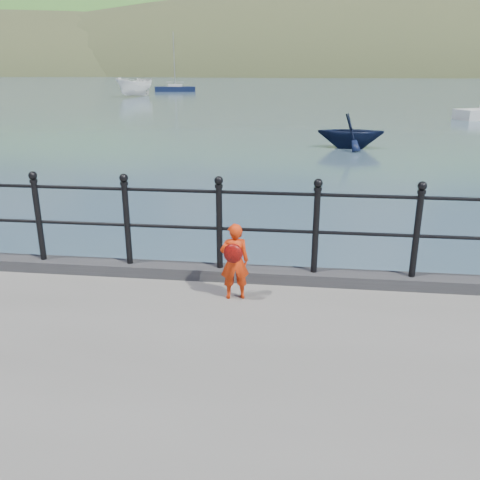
# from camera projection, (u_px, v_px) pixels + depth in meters

# --- Properties ---
(ground) EXTENTS (600.00, 600.00, 0.00)m
(ground) POSITION_uv_depth(u_px,v_px,m) (181.00, 337.00, 7.13)
(ground) COLOR #2D4251
(ground) RESTS_ON ground
(kerb) EXTENTS (60.00, 0.30, 0.15)m
(kerb) POSITION_uv_depth(u_px,v_px,m) (175.00, 270.00, 6.64)
(kerb) COLOR #28282B
(kerb) RESTS_ON quay
(railing) EXTENTS (18.11, 0.11, 1.20)m
(railing) POSITION_uv_depth(u_px,v_px,m) (172.00, 215.00, 6.40)
(railing) COLOR black
(railing) RESTS_ON kerb
(far_shore) EXTENTS (830.00, 200.00, 156.00)m
(far_shore) POSITION_uv_depth(u_px,v_px,m) (384.00, 125.00, 234.60)
(far_shore) COLOR #333A21
(far_shore) RESTS_ON ground
(child) EXTENTS (0.38, 0.33, 0.92)m
(child) POSITION_uv_depth(u_px,v_px,m) (235.00, 261.00, 5.88)
(child) COLOR red
(child) RESTS_ON quay
(launch_white) EXTENTS (4.27, 6.19, 2.24)m
(launch_white) POSITION_uv_depth(u_px,v_px,m) (135.00, 87.00, 60.39)
(launch_white) COLOR white
(launch_white) RESTS_ON ground
(launch_navy) EXTENTS (2.95, 2.55, 1.56)m
(launch_navy) POSITION_uv_depth(u_px,v_px,m) (351.00, 131.00, 23.05)
(launch_navy) COLOR black
(launch_navy) RESTS_ON ground
(sailboat_left) EXTENTS (5.93, 2.91, 8.14)m
(sailboat_left) POSITION_uv_depth(u_px,v_px,m) (175.00, 89.00, 72.27)
(sailboat_left) COLOR black
(sailboat_left) RESTS_ON ground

